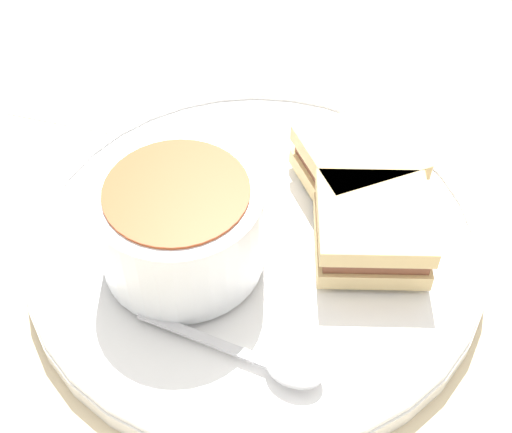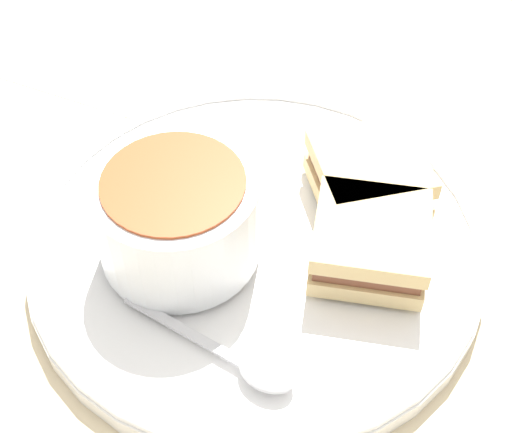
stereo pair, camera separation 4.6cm
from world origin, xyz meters
name	(u,v)px [view 2 (the right image)]	position (x,y,z in m)	size (l,w,h in m)	color
ground_plane	(256,251)	(0.00, 0.00, 0.00)	(2.40, 2.40, 0.00)	beige
plate	(256,242)	(0.00, 0.00, 0.01)	(0.30, 0.30, 0.02)	white
soup_bowl	(177,216)	(0.01, -0.05, 0.05)	(0.10, 0.10, 0.06)	white
spoon	(249,365)	(0.10, -0.01, 0.02)	(0.08, 0.10, 0.01)	silver
sandwich_half_near	(370,241)	(0.03, 0.07, 0.04)	(0.09, 0.08, 0.03)	#DBBC7F
sandwich_half_far	(368,175)	(-0.03, 0.08, 0.04)	(0.08, 0.08, 0.03)	#DBBC7F
menu_sheet	(61,15)	(-0.30, -0.17, 0.00)	(0.32, 0.36, 0.00)	white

